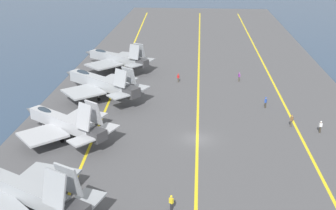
{
  "coord_description": "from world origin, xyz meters",
  "views": [
    {
      "loc": [
        -50.31,
        0.18,
        25.14
      ],
      "look_at": [
        5.59,
        4.31,
        2.9
      ],
      "focal_mm": 45.0,
      "sensor_mm": 36.0,
      "label": 1
    }
  ],
  "objects_px": {
    "parked_jet_fourth": "(116,58)",
    "crew_yellow_vest": "(171,203)",
    "crew_purple_vest": "(239,77)",
    "parked_jet_third": "(100,83)",
    "crew_red_vest": "(178,77)",
    "crew_blue_vest": "(266,102)",
    "parked_jet_second": "(64,122)",
    "crew_white_vest": "(321,126)",
    "parked_jet_nearest": "(20,189)",
    "crew_brown_vest": "(292,120)"
  },
  "relations": [
    {
      "from": "parked_jet_fourth",
      "to": "crew_brown_vest",
      "type": "xyz_separation_m",
      "value": [
        -25.76,
        -29.77,
        -1.37
      ]
    },
    {
      "from": "parked_jet_second",
      "to": "crew_yellow_vest",
      "type": "height_order",
      "value": "parked_jet_second"
    },
    {
      "from": "parked_jet_third",
      "to": "crew_blue_vest",
      "type": "height_order",
      "value": "parked_jet_third"
    },
    {
      "from": "parked_jet_second",
      "to": "crew_red_vest",
      "type": "xyz_separation_m",
      "value": [
        24.46,
        -13.83,
        -1.35
      ]
    },
    {
      "from": "crew_brown_vest",
      "to": "parked_jet_second",
      "type": "bearing_deg",
      "value": 100.77
    },
    {
      "from": "parked_jet_fourth",
      "to": "crew_red_vest",
      "type": "relative_size",
      "value": 9.43
    },
    {
      "from": "parked_jet_fourth",
      "to": "crew_purple_vest",
      "type": "bearing_deg",
      "value": -103.81
    },
    {
      "from": "crew_yellow_vest",
      "to": "crew_red_vest",
      "type": "bearing_deg",
      "value": 1.94
    },
    {
      "from": "crew_purple_vest",
      "to": "crew_red_vest",
      "type": "bearing_deg",
      "value": 96.15
    },
    {
      "from": "parked_jet_nearest",
      "to": "crew_yellow_vest",
      "type": "xyz_separation_m",
      "value": [
        0.87,
        -14.49,
        -1.4
      ]
    },
    {
      "from": "crew_yellow_vest",
      "to": "crew_white_vest",
      "type": "distance_m",
      "value": 27.14
    },
    {
      "from": "parked_jet_second",
      "to": "parked_jet_third",
      "type": "distance_m",
      "value": 15.54
    },
    {
      "from": "crew_white_vest",
      "to": "crew_purple_vest",
      "type": "distance_m",
      "value": 23.35
    },
    {
      "from": "crew_red_vest",
      "to": "crew_brown_vest",
      "type": "bearing_deg",
      "value": -137.81
    },
    {
      "from": "crew_yellow_vest",
      "to": "crew_purple_vest",
      "type": "distance_m",
      "value": 41.93
    },
    {
      "from": "parked_jet_second",
      "to": "crew_white_vest",
      "type": "bearing_deg",
      "value": -83.0
    },
    {
      "from": "parked_jet_nearest",
      "to": "parked_jet_second",
      "type": "relative_size",
      "value": 1.15
    },
    {
      "from": "crew_purple_vest",
      "to": "crew_brown_vest",
      "type": "xyz_separation_m",
      "value": [
        -19.83,
        -5.66,
        0.04
      ]
    },
    {
      "from": "parked_jet_fourth",
      "to": "crew_purple_vest",
      "type": "relative_size",
      "value": 8.82
    },
    {
      "from": "crew_red_vest",
      "to": "parked_jet_third",
      "type": "bearing_deg",
      "value": 125.74
    },
    {
      "from": "parked_jet_nearest",
      "to": "parked_jet_third",
      "type": "xyz_separation_m",
      "value": [
        31.43,
        -0.67,
        0.19
      ]
    },
    {
      "from": "parked_jet_second",
      "to": "parked_jet_fourth",
      "type": "xyz_separation_m",
      "value": [
        31.59,
        -0.93,
        0.13
      ]
    },
    {
      "from": "parked_jet_third",
      "to": "crew_brown_vest",
      "type": "distance_m",
      "value": 30.94
    },
    {
      "from": "parked_jet_third",
      "to": "crew_red_vest",
      "type": "bearing_deg",
      "value": -54.26
    },
    {
      "from": "parked_jet_third",
      "to": "parked_jet_fourth",
      "type": "distance_m",
      "value": 16.12
    },
    {
      "from": "crew_yellow_vest",
      "to": "parked_jet_nearest",
      "type": "bearing_deg",
      "value": 93.42
    },
    {
      "from": "parked_jet_nearest",
      "to": "crew_white_vest",
      "type": "height_order",
      "value": "parked_jet_nearest"
    },
    {
      "from": "crew_white_vest",
      "to": "crew_red_vest",
      "type": "bearing_deg",
      "value": 45.25
    },
    {
      "from": "crew_brown_vest",
      "to": "parked_jet_nearest",
      "type": "bearing_deg",
      "value": 125.97
    },
    {
      "from": "parked_jet_second",
      "to": "crew_brown_vest",
      "type": "height_order",
      "value": "parked_jet_second"
    },
    {
      "from": "crew_purple_vest",
      "to": "crew_blue_vest",
      "type": "relative_size",
      "value": 0.99
    },
    {
      "from": "parked_jet_nearest",
      "to": "crew_purple_vest",
      "type": "xyz_separation_m",
      "value": [
        41.62,
        -24.37,
        -1.42
      ]
    },
    {
      "from": "crew_blue_vest",
      "to": "parked_jet_nearest",
      "type": "bearing_deg",
      "value": 136.39
    },
    {
      "from": "parked_jet_fourth",
      "to": "crew_yellow_vest",
      "type": "xyz_separation_m",
      "value": [
        -46.68,
        -14.24,
        -1.39
      ]
    },
    {
      "from": "parked_jet_fourth",
      "to": "crew_purple_vest",
      "type": "height_order",
      "value": "parked_jet_fourth"
    },
    {
      "from": "parked_jet_nearest",
      "to": "crew_yellow_vest",
      "type": "relative_size",
      "value": 9.42
    },
    {
      "from": "crew_purple_vest",
      "to": "crew_brown_vest",
      "type": "bearing_deg",
      "value": -164.07
    },
    {
      "from": "parked_jet_nearest",
      "to": "crew_purple_vest",
      "type": "relative_size",
      "value": 9.59
    },
    {
      "from": "parked_jet_second",
      "to": "parked_jet_fourth",
      "type": "distance_m",
      "value": 31.61
    },
    {
      "from": "crew_yellow_vest",
      "to": "crew_white_vest",
      "type": "height_order",
      "value": "crew_yellow_vest"
    },
    {
      "from": "crew_yellow_vest",
      "to": "crew_brown_vest",
      "type": "distance_m",
      "value": 26.06
    },
    {
      "from": "parked_jet_second",
      "to": "crew_purple_vest",
      "type": "xyz_separation_m",
      "value": [
        25.67,
        -25.04,
        -1.28
      ]
    },
    {
      "from": "parked_jet_second",
      "to": "parked_jet_fourth",
      "type": "bearing_deg",
      "value": -1.68
    },
    {
      "from": "crew_brown_vest",
      "to": "crew_red_vest",
      "type": "bearing_deg",
      "value": 42.19
    },
    {
      "from": "parked_jet_nearest",
      "to": "crew_brown_vest",
      "type": "relative_size",
      "value": 9.24
    },
    {
      "from": "parked_jet_nearest",
      "to": "crew_red_vest",
      "type": "relative_size",
      "value": 10.25
    },
    {
      "from": "parked_jet_third",
      "to": "crew_white_vest",
      "type": "distance_m",
      "value": 34.82
    },
    {
      "from": "crew_red_vest",
      "to": "crew_purple_vest",
      "type": "xyz_separation_m",
      "value": [
        1.21,
        -11.21,
        0.07
      ]
    },
    {
      "from": "parked_jet_nearest",
      "to": "crew_purple_vest",
      "type": "distance_m",
      "value": 48.25
    },
    {
      "from": "crew_yellow_vest",
      "to": "crew_brown_vest",
      "type": "bearing_deg",
      "value": -36.59
    }
  ]
}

